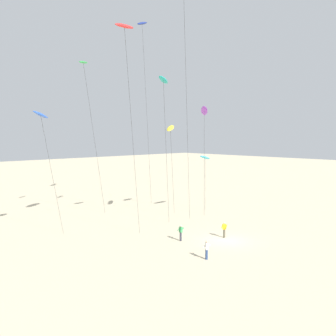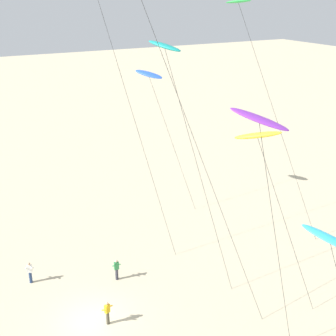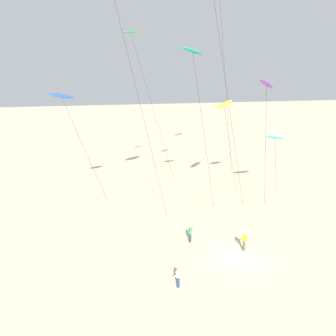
% 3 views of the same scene
% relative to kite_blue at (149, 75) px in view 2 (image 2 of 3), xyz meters
% --- Properties ---
extents(ground_plane, '(260.00, 260.00, 0.00)m').
position_rel_kite_blue_xyz_m(ground_plane, '(14.20, -11.21, -12.63)').
color(ground_plane, beige).
extents(kite_blue, '(5.04, 4.15, 13.22)m').
position_rel_kite_blue_xyz_m(kite_blue, '(0.00, 0.00, 0.00)').
color(kite_blue, blue).
rests_on(kite_blue, ground).
extents(kite_cyan, '(3.71, 2.62, 8.12)m').
position_rel_kite_blue_xyz_m(kite_cyan, '(23.08, -0.72, -4.96)').
color(kite_cyan, '#33BFE0').
rests_on(kite_cyan, ground).
extents(kite_teal, '(5.25, 4.16, 17.02)m').
position_rel_kite_blue_xyz_m(kite_teal, '(11.75, -4.52, 3.83)').
color(kite_teal, teal).
rests_on(kite_teal, ground).
extents(kite_green, '(7.13, 5.75, 19.28)m').
position_rel_kite_blue_xyz_m(kite_green, '(7.51, 4.29, 5.84)').
color(kite_green, green).
rests_on(kite_green, ground).
extents(kite_yellow, '(5.00, 4.11, 12.15)m').
position_rel_kite_blue_xyz_m(kite_yellow, '(16.58, -0.66, -1.08)').
color(kite_yellow, yellow).
rests_on(kite_yellow, ground).
extents(kite_purple, '(3.75, 3.19, 14.35)m').
position_rel_kite_blue_xyz_m(kite_purple, '(19.82, -3.34, 1.03)').
color(kite_purple, purple).
rests_on(kite_purple, ground).
extents(kite_flyer_nearest, '(0.67, 0.68, 1.67)m').
position_rel_kite_blue_xyz_m(kite_flyer_nearest, '(14.98, -10.41, -11.74)').
color(kite_flyer_nearest, '#4C4738').
rests_on(kite_flyer_nearest, ground).
extents(kite_flyer_middle, '(0.67, 0.68, 1.67)m').
position_rel_kite_blue_xyz_m(kite_flyer_middle, '(8.20, -13.75, -11.74)').
color(kite_flyer_middle, navy).
rests_on(kite_flyer_middle, ground).
extents(kite_flyer_furthest, '(0.56, 0.58, 1.67)m').
position_rel_kite_blue_xyz_m(kite_flyer_furthest, '(10.80, -8.09, -11.74)').
color(kite_flyer_furthest, '#33333D').
rests_on(kite_flyer_furthest, ground).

